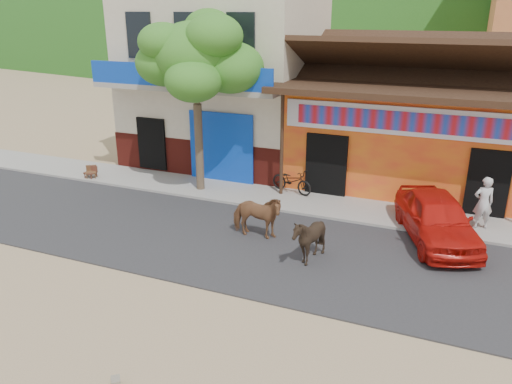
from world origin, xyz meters
The scene contains 13 objects.
ground centered at (0.00, 0.00, 0.00)m, with size 120.00×120.00×0.00m, color #9E825B.
road centered at (0.00, 2.50, 0.02)m, with size 60.00×5.00×0.04m, color #28282B.
sidewalk centered at (0.00, 6.00, 0.06)m, with size 60.00×2.00×0.12m, color gray.
dance_club centered at (2.00, 10.00, 1.80)m, with size 8.00×6.00×3.60m, color orange.
cafe_building centered at (-5.50, 10.00, 3.50)m, with size 7.00×6.00×7.00m, color beige.
tree centered at (-4.60, 5.80, 3.12)m, with size 3.00×3.00×6.00m, color #2D721E, non-canonical shape.
cow_tan centered at (-1.32, 3.01, 0.69)m, with size 0.70×1.53×1.29m, color brown.
cow_dark centered at (0.44, 2.17, 0.67)m, with size 1.02×1.15×1.27m, color black.
red_car centered at (3.33, 4.72, 0.71)m, with size 1.58×3.93×1.34m, color red.
scooter centered at (-1.50, 6.65, 0.54)m, with size 0.56×1.60×0.84m, color black.
pedestrian centered at (4.50, 5.90, 0.90)m, with size 0.57×0.37×1.56m, color silver.
cafe_chair_left centered at (-9.00, 5.30, 0.52)m, with size 0.38×0.38×0.81m, color #52281B, non-canonical shape.
cafe_chair_right centered at (-9.00, 5.33, 0.53)m, with size 0.38×0.38×0.81m, color #4C2D19, non-canonical shape.
Camera 1 is at (3.51, -8.81, 6.12)m, focal length 35.00 mm.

